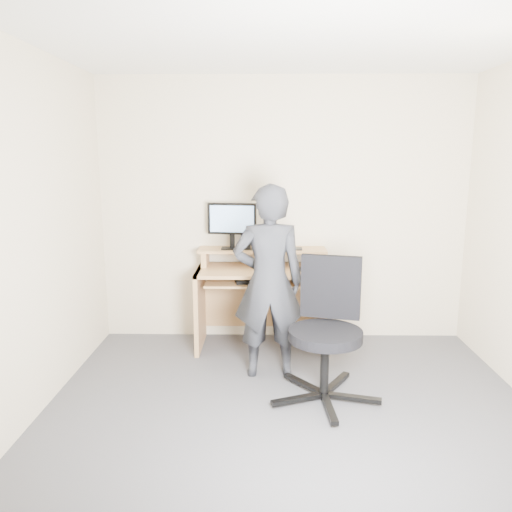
{
  "coord_description": "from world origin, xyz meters",
  "views": [
    {
      "loc": [
        -0.18,
        -3.02,
        1.77
      ],
      "look_at": [
        -0.25,
        1.05,
        0.95
      ],
      "focal_mm": 35.0,
      "sensor_mm": 36.0,
      "label": 1
    }
  ],
  "objects_px": {
    "desk": "(262,288)",
    "person": "(268,282)",
    "monitor": "(232,222)",
    "office_chair": "(327,325)"
  },
  "relations": [
    {
      "from": "desk",
      "to": "monitor",
      "type": "distance_m",
      "value": 0.68
    },
    {
      "from": "desk",
      "to": "monitor",
      "type": "xyz_separation_m",
      "value": [
        -0.28,
        0.04,
        0.62
      ]
    },
    {
      "from": "desk",
      "to": "monitor",
      "type": "height_order",
      "value": "monitor"
    },
    {
      "from": "monitor",
      "to": "office_chair",
      "type": "height_order",
      "value": "monitor"
    },
    {
      "from": "person",
      "to": "monitor",
      "type": "bearing_deg",
      "value": -69.7
    },
    {
      "from": "desk",
      "to": "person",
      "type": "relative_size",
      "value": 0.77
    },
    {
      "from": "office_chair",
      "to": "monitor",
      "type": "bearing_deg",
      "value": 139.34
    },
    {
      "from": "desk",
      "to": "person",
      "type": "bearing_deg",
      "value": -85.61
    },
    {
      "from": "office_chair",
      "to": "person",
      "type": "bearing_deg",
      "value": 154.32
    },
    {
      "from": "desk",
      "to": "person",
      "type": "xyz_separation_m",
      "value": [
        0.05,
        -0.69,
        0.23
      ]
    }
  ]
}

